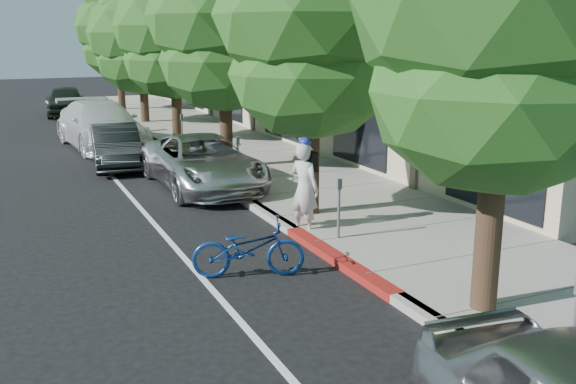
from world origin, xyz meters
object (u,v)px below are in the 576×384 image
street_tree_2 (224,19)px  dark_sedan (116,146)px  street_tree_5 (117,28)px  pedestrian (302,136)px  cyclist (305,189)px  bicycle (248,249)px  silver_suv (203,163)px  street_tree_4 (141,35)px  street_tree_0 (507,3)px  street_tree_3 (173,29)px  white_pickup (101,125)px  street_tree_1 (312,20)px  dark_suv_far (65,101)px

street_tree_2 → dark_sedan: (-3.10, 2.18, -4.02)m
street_tree_5 → pedestrian: street_tree_5 is taller
cyclist → bicycle: (-2.05, -1.92, -0.48)m
silver_suv → dark_sedan: (-1.70, 4.18, -0.06)m
street_tree_2 → street_tree_4: 12.01m
street_tree_5 → bicycle: 27.36m
street_tree_0 → street_tree_5: bearing=90.0°
street_tree_0 → pedestrian: (2.46, 11.56, -3.67)m
street_tree_3 → silver_suv: bearing=-99.9°
white_pickup → silver_suv: bearing=-85.1°
street_tree_0 → street_tree_4: 24.00m
street_tree_4 → street_tree_5: size_ratio=0.95×
white_pickup → street_tree_4: bearing=57.4°
street_tree_0 → pedestrian: 12.38m
street_tree_1 → pedestrian: (2.46, 5.56, -3.55)m
street_tree_3 → dark_suv_far: bearing=105.2°
cyclist → street_tree_2: bearing=-29.3°
street_tree_2 → dark_sedan: 5.53m
cyclist → pedestrian: 7.26m
cyclist → bicycle: 2.85m
dark_sedan → pedestrian: pedestrian is taller
street_tree_4 → pedestrian: 13.08m
bicycle → dark_sedan: 11.11m
street_tree_1 → street_tree_4: street_tree_1 is taller
street_tree_2 → dark_suv_far: 18.12m
street_tree_0 → street_tree_4: bearing=90.0°
street_tree_1 → bicycle: (-2.70, -2.92, -4.04)m
white_pickup → dark_suv_far: size_ratio=1.31×
street_tree_3 → bicycle: street_tree_3 is taller
street_tree_3 → dark_sedan: (-3.10, -3.82, -3.79)m
street_tree_3 → street_tree_5: (-0.00, 12.00, 0.12)m
cyclist → silver_suv: size_ratio=0.38×
street_tree_4 → silver_suv: (-1.40, -14.00, -3.49)m
dark_sedan → pedestrian: 6.15m
street_tree_3 → dark_suv_far: size_ratio=1.57×
street_tree_2 → cyclist: bearing=-95.3°
bicycle → pedestrian: pedestrian is taller
street_tree_1 → cyclist: size_ratio=3.65×
street_tree_4 → bicycle: street_tree_4 is taller
street_tree_4 → bicycle: size_ratio=3.53×
street_tree_2 → street_tree_3: (0.00, 6.00, -0.23)m
cyclist → white_pickup: size_ratio=0.33×
street_tree_3 → cyclist: size_ratio=3.62×
street_tree_0 → dark_sedan: (-3.10, 14.18, -4.00)m
street_tree_2 → white_pickup: bearing=115.8°
street_tree_1 → dark_suv_far: bearing=97.5°
street_tree_3 → white_pickup: size_ratio=1.20×
bicycle → pedestrian: size_ratio=1.16×
street_tree_0 → dark_sedan: 15.06m
cyclist → dark_sedan: cyclist is taller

